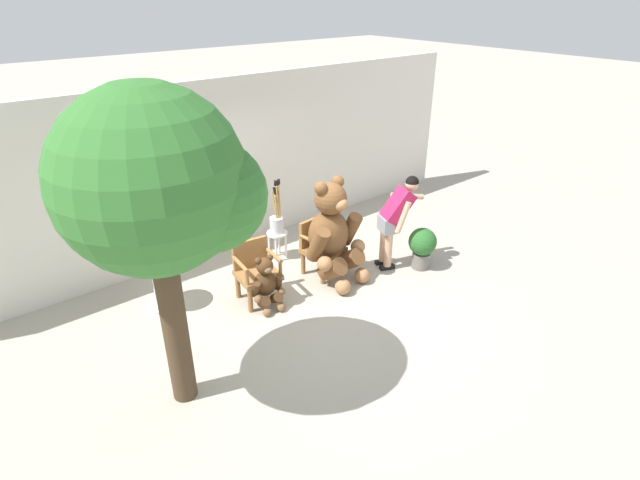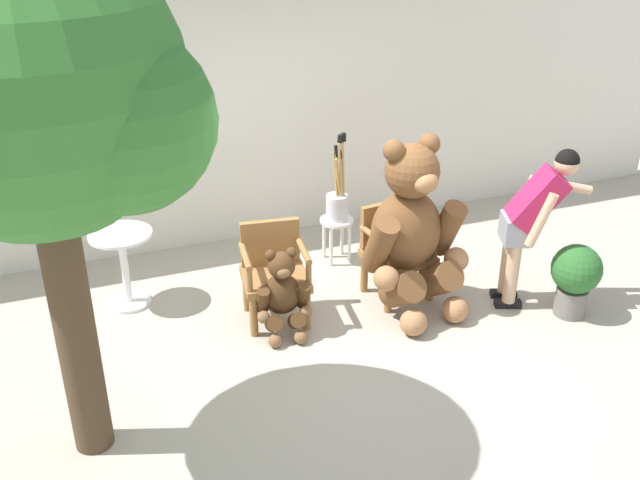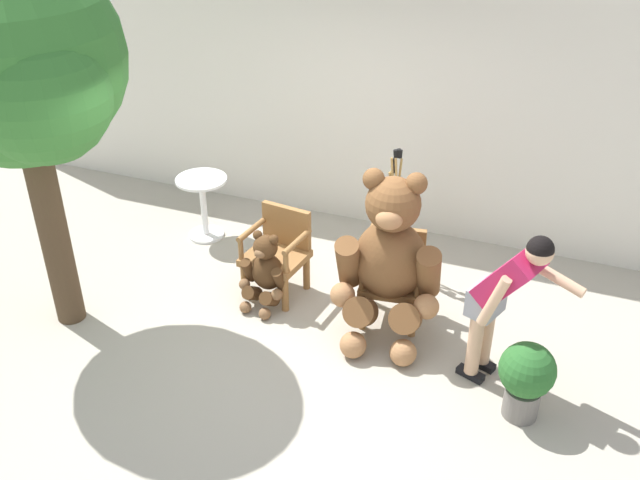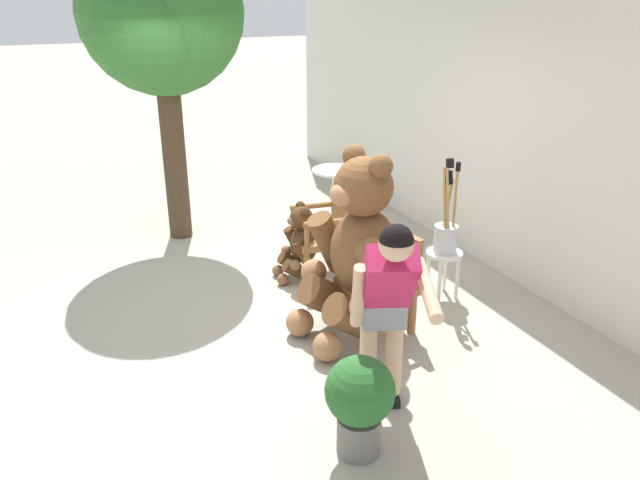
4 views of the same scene
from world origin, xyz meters
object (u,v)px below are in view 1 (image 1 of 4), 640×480
(round_side_table, at_px, (155,279))
(potted_plant, at_px, (422,245))
(wooden_chair_left, at_px, (256,270))
(teddy_bear_large, at_px, (333,232))
(white_stool, at_px, (277,238))
(person_visitor, at_px, (396,214))
(brush_bucket, at_px, (277,221))
(patio_tree, at_px, (162,187))
(teddy_bear_small, at_px, (266,283))
(wooden_chair_right, at_px, (320,245))

(round_side_table, xyz_separation_m, potted_plant, (3.69, -1.58, -0.05))
(wooden_chair_left, distance_m, teddy_bear_large, 1.26)
(white_stool, bearing_deg, teddy_bear_large, -75.39)
(person_visitor, bearing_deg, round_side_table, 159.94)
(wooden_chair_left, height_order, person_visitor, person_visitor)
(white_stool, height_order, brush_bucket, brush_bucket)
(teddy_bear_large, height_order, potted_plant, teddy_bear_large)
(patio_tree, bearing_deg, potted_plant, 3.81)
(teddy_bear_small, relative_size, round_side_table, 1.09)
(teddy_bear_large, bearing_deg, person_visitor, -16.73)
(white_stool, bearing_deg, brush_bucket, -38.86)
(teddy_bear_large, bearing_deg, wooden_chair_right, 94.04)
(person_visitor, bearing_deg, brush_bucket, 133.37)
(wooden_chair_left, height_order, teddy_bear_large, teddy_bear_large)
(wooden_chair_left, bearing_deg, patio_tree, -143.37)
(potted_plant, bearing_deg, brush_bucket, 132.84)
(white_stool, distance_m, round_side_table, 2.12)
(round_side_table, xyz_separation_m, patio_tree, (-0.38, -1.85, 1.99))
(potted_plant, bearing_deg, patio_tree, -176.19)
(teddy_bear_large, bearing_deg, brush_bucket, 104.46)
(brush_bucket, xyz_separation_m, round_side_table, (-2.11, -0.12, -0.22))
(wooden_chair_right, xyz_separation_m, round_side_table, (-2.37, 0.67, -0.01))
(white_stool, distance_m, patio_tree, 3.80)
(teddy_bear_small, distance_m, patio_tree, 2.74)
(wooden_chair_right, bearing_deg, person_visitor, -28.91)
(teddy_bear_large, distance_m, person_visitor, 1.07)
(teddy_bear_small, distance_m, brush_bucket, 1.45)
(patio_tree, bearing_deg, brush_bucket, 38.33)
(wooden_chair_left, bearing_deg, round_side_table, 150.85)
(wooden_chair_right, bearing_deg, white_stool, 107.96)
(teddy_bear_large, bearing_deg, potted_plant, -26.13)
(teddy_bear_large, xyz_separation_m, potted_plant, (1.30, -0.64, -0.39))
(person_visitor, height_order, round_side_table, person_visitor)
(wooden_chair_right, relative_size, round_side_table, 1.19)
(person_visitor, relative_size, potted_plant, 2.19)
(wooden_chair_left, height_order, round_side_table, wooden_chair_left)
(wooden_chair_right, relative_size, white_stool, 1.87)
(wooden_chair_right, relative_size, person_visitor, 0.58)
(wooden_chair_left, height_order, wooden_chair_right, same)
(brush_bucket, bearing_deg, teddy_bear_large, -75.54)
(teddy_bear_large, xyz_separation_m, round_side_table, (-2.39, 0.94, -0.34))
(teddy_bear_small, relative_size, patio_tree, 0.23)
(patio_tree, bearing_deg, round_side_table, 78.42)
(teddy_bear_small, bearing_deg, potted_plant, -13.98)
(wooden_chair_right, distance_m, person_visitor, 1.26)
(brush_bucket, bearing_deg, person_visitor, -46.63)
(wooden_chair_left, bearing_deg, potted_plant, -20.01)
(round_side_table, height_order, patio_tree, patio_tree)
(teddy_bear_large, height_order, patio_tree, patio_tree)
(potted_plant, bearing_deg, person_visitor, 130.57)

